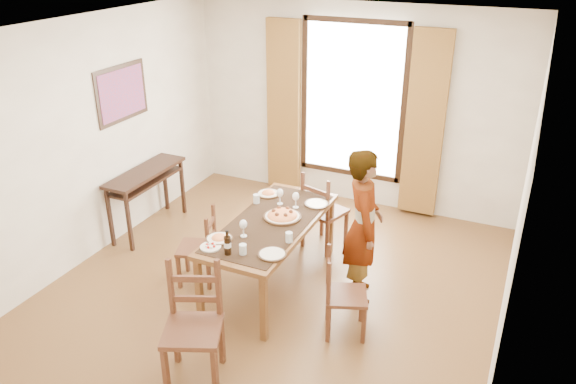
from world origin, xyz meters
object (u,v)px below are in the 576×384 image
at_px(pasta_platter, 282,214).
at_px(console_table, 146,179).
at_px(man, 363,226).
at_px(dining_table, 271,227).

bearing_deg(pasta_platter, console_table, 170.11).
bearing_deg(man, dining_table, 80.76).
bearing_deg(man, console_table, 62.84).
bearing_deg(dining_table, pasta_platter, 59.91).
distance_m(console_table, man, 2.90).
distance_m(man, pasta_platter, 0.86).
xyz_separation_m(console_table, dining_table, (1.96, -0.48, 0.00)).
relative_size(dining_table, man, 1.14).
height_order(console_table, pasta_platter, pasta_platter).
height_order(console_table, man, man).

